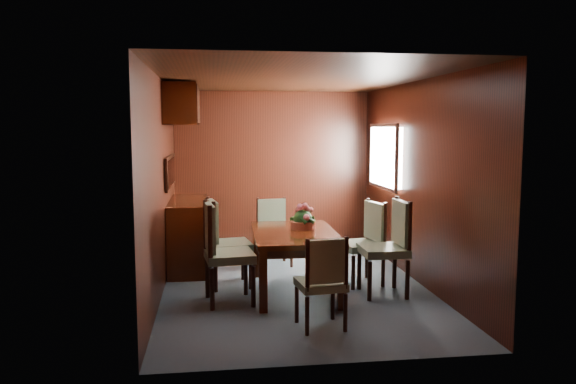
{
  "coord_description": "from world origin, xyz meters",
  "views": [
    {
      "loc": [
        -0.93,
        -6.39,
        1.85
      ],
      "look_at": [
        0.0,
        0.47,
        1.05
      ],
      "focal_mm": 35.0,
      "sensor_mm": 36.0,
      "label": 1
    }
  ],
  "objects": [
    {
      "name": "chair_right_far",
      "position": [
        0.87,
        -0.04,
        0.55
      ],
      "size": [
        0.54,
        0.55,
        0.99
      ],
      "rotation": [
        0.0,
        0.0,
        1.78
      ],
      "color": "black",
      "rests_on": "ground"
    },
    {
      "name": "room_shell",
      "position": [
        -0.1,
        0.33,
        1.63
      ],
      "size": [
        3.06,
        4.52,
        2.41
      ],
      "color": "black",
      "rests_on": "ground"
    },
    {
      "name": "dining_table",
      "position": [
        -0.02,
        -0.27,
        0.59
      ],
      "size": [
        0.96,
        1.49,
        0.69
      ],
      "rotation": [
        0.0,
        0.0,
        -0.03
      ],
      "color": "black",
      "rests_on": "ground"
    },
    {
      "name": "chair_foot",
      "position": [
        -0.12,
        1.04,
        0.5
      ],
      "size": [
        0.48,
        0.47,
        0.9
      ],
      "rotation": [
        0.0,
        0.0,
        3.29
      ],
      "color": "black",
      "rests_on": "ground"
    },
    {
      "name": "flower_centerpiece",
      "position": [
        0.09,
        -0.12,
        0.84
      ],
      "size": [
        0.31,
        0.31,
        0.31
      ],
      "color": "#A24831",
      "rests_on": "dining_table"
    },
    {
      "name": "chair_left_near",
      "position": [
        -0.85,
        -0.58,
        0.6
      ],
      "size": [
        0.54,
        0.56,
        1.08
      ],
      "rotation": [
        0.0,
        0.0,
        -1.46
      ],
      "color": "black",
      "rests_on": "ground"
    },
    {
      "name": "sideboard",
      "position": [
        -1.25,
        1.0,
        0.45
      ],
      "size": [
        0.48,
        1.4,
        0.9
      ],
      "primitive_type": "cube",
      "color": "black",
      "rests_on": "ground"
    },
    {
      "name": "chair_head",
      "position": [
        0.06,
        -1.5,
        0.49
      ],
      "size": [
        0.46,
        0.45,
        0.88
      ],
      "rotation": [
        0.0,
        0.0,
        0.12
      ],
      "color": "black",
      "rests_on": "ground"
    },
    {
      "name": "chair_left_far",
      "position": [
        -0.82,
        0.05,
        0.57
      ],
      "size": [
        0.54,
        0.56,
        1.03
      ],
      "rotation": [
        0.0,
        0.0,
        -1.42
      ],
      "color": "black",
      "rests_on": "ground"
    },
    {
      "name": "ground",
      "position": [
        0.0,
        0.0,
        0.0
      ],
      "size": [
        4.5,
        4.5,
        0.0
      ],
      "primitive_type": "plane",
      "color": "#3D4A53",
      "rests_on": "ground"
    },
    {
      "name": "chair_right_near",
      "position": [
        1.01,
        -0.51,
        0.59
      ],
      "size": [
        0.49,
        0.51,
        1.07
      ],
      "rotation": [
        0.0,
        0.0,
        1.56
      ],
      "color": "black",
      "rests_on": "ground"
    }
  ]
}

